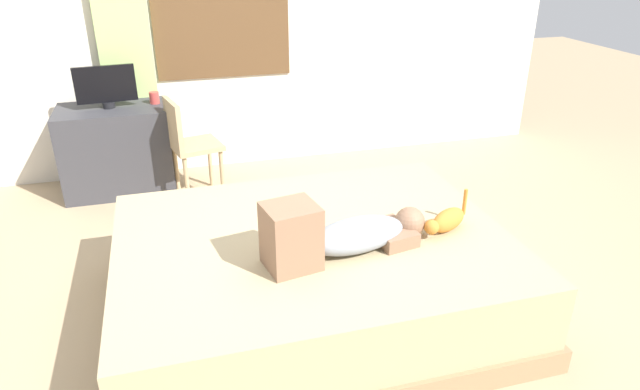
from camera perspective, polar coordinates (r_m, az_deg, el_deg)
ground_plane at (r=3.42m, az=-2.53°, el=-11.78°), size 16.00×16.00×0.00m
back_wall_with_window at (r=5.28m, az=-9.71°, el=18.27°), size 6.40×0.14×2.90m
bed at (r=3.29m, az=-0.73°, el=-8.09°), size 2.24×1.76×0.51m
person_lying at (r=2.93m, az=2.13°, el=-4.02°), size 0.94×0.40×0.34m
cat at (r=3.25m, az=12.78°, el=-2.56°), size 0.33×0.22×0.21m
desk at (r=5.12m, az=-19.99°, el=4.40°), size 0.90×0.56×0.74m
tv_monitor at (r=4.97m, az=-21.06°, el=10.33°), size 0.48×0.10×0.35m
cup at (r=5.01m, az=-16.58°, el=9.51°), size 0.08×0.08×0.10m
chair_by_desk at (r=4.72m, az=-13.40°, el=5.34°), size 0.46×0.46×0.86m
curtain_left at (r=5.17m, az=-19.40°, el=14.82°), size 0.44×0.06×2.50m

